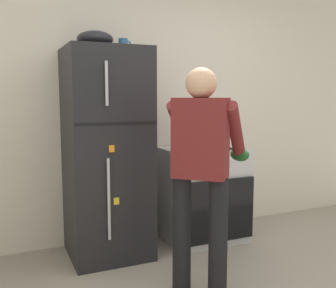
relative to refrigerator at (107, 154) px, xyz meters
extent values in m
cube|color=silver|center=(0.53, 0.38, 0.44)|extent=(6.00, 0.10, 2.70)
cube|color=black|center=(0.00, 0.00, 0.00)|extent=(0.68, 0.68, 1.82)
cube|color=black|center=(0.00, -0.34, 0.29)|extent=(0.67, 0.01, 0.01)
cylinder|color=#B7B7BC|center=(-0.08, -0.36, -0.31)|extent=(0.02, 0.02, 0.66)
cylinder|color=#B7B7BC|center=(-0.08, -0.36, 0.60)|extent=(0.02, 0.02, 0.34)
cube|color=yellow|center=(-0.02, -0.35, -0.34)|extent=(0.04, 0.01, 0.06)
cube|color=orange|center=(-0.05, -0.35, 0.09)|extent=(0.04, 0.01, 0.06)
cube|color=silver|center=(0.95, 0.00, -0.45)|extent=(0.76, 0.64, 0.91)
cube|color=black|center=(0.95, -0.32, -0.53)|extent=(0.53, 0.01, 0.33)
cylinder|color=black|center=(0.77, -0.14, 0.00)|extent=(0.17, 0.17, 0.01)
cylinder|color=black|center=(1.14, -0.14, 0.00)|extent=(0.17, 0.17, 0.01)
cylinder|color=black|center=(0.77, 0.14, 0.00)|extent=(0.17, 0.17, 0.01)
cylinder|color=black|center=(1.14, 0.14, 0.00)|extent=(0.17, 0.17, 0.01)
cylinder|color=silver|center=(0.69, -0.33, -0.06)|extent=(0.04, 0.03, 0.04)
cylinder|color=silver|center=(0.86, -0.33, -0.06)|extent=(0.04, 0.03, 0.04)
cylinder|color=silver|center=(1.04, -0.33, -0.06)|extent=(0.04, 0.03, 0.04)
cylinder|color=silver|center=(1.21, -0.33, -0.06)|extent=(0.04, 0.03, 0.04)
cube|color=black|center=(0.95, -0.33, -0.54)|extent=(0.72, 0.03, 0.58)
cylinder|color=black|center=(0.29, -0.91, -0.48)|extent=(0.13, 0.13, 0.86)
cylinder|color=black|center=(0.48, -1.09, -0.48)|extent=(0.13, 0.13, 0.86)
cube|color=maroon|center=(0.38, -1.00, 0.22)|extent=(0.40, 0.39, 0.54)
sphere|color=tan|center=(0.38, -1.00, 0.59)|extent=(0.21, 0.21, 0.21)
sphere|color=black|center=(0.38, -1.00, 0.55)|extent=(0.15, 0.15, 0.15)
cylinder|color=maroon|center=(0.38, -0.72, 0.25)|extent=(0.39, 0.41, 0.45)
cylinder|color=maroon|center=(0.67, -0.99, 0.25)|extent=(0.39, 0.41, 0.45)
ellipsoid|color=#1E5123|center=(0.52, -0.57, 0.06)|extent=(0.12, 0.18, 0.10)
ellipsoid|color=#1E5123|center=(0.81, -0.84, 0.06)|extent=(0.12, 0.18, 0.10)
cylinder|color=orange|center=(0.79, -0.05, 0.06)|extent=(0.24, 0.24, 0.11)
cube|color=black|center=(0.65, -0.05, 0.10)|extent=(0.05, 0.03, 0.02)
cube|color=black|center=(0.94, -0.05, 0.10)|extent=(0.05, 0.03, 0.02)
cylinder|color=#2D6093|center=(0.18, 0.05, 0.96)|extent=(0.08, 0.08, 0.10)
torus|color=#2D6093|center=(0.22, 0.05, 0.96)|extent=(0.06, 0.01, 0.06)
cylinder|color=brown|center=(1.25, 0.20, 0.09)|extent=(0.05, 0.05, 0.17)
ellipsoid|color=black|center=(-0.08, 0.00, 0.98)|extent=(0.30, 0.30, 0.14)
camera|label=1|loc=(-0.86, -3.28, 0.50)|focal=41.37mm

